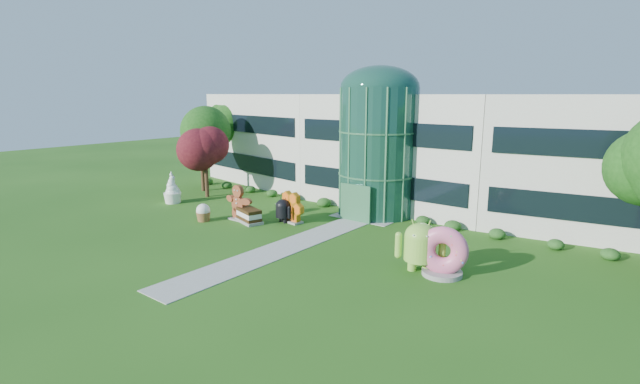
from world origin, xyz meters
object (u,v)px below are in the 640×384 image
Objects in this scene: android_green at (420,243)px; gingerbread at (238,202)px; donut at (443,250)px; android_black at (283,209)px.

gingerbread is at bearing 151.89° from android_green.
android_black is at bearing 152.49° from donut.
android_green is 15.49m from gingerbread.
gingerbread is (-3.19, -1.51, 0.32)m from android_black.
android_black is (-12.27, 2.55, -0.54)m from android_green.
android_black is at bearing 26.92° from gingerbread.
android_green reaches higher than gingerbread.
donut is (1.23, 0.19, -0.21)m from android_green.
donut reaches higher than gingerbread.
android_black is 13.70m from donut.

